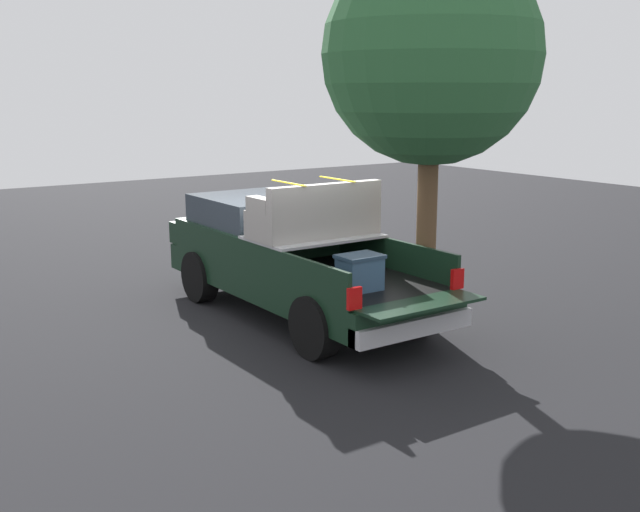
{
  "coord_description": "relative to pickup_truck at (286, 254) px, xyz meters",
  "views": [
    {
      "loc": [
        -9.85,
        6.39,
        3.52
      ],
      "look_at": [
        -0.6,
        0.0,
        1.1
      ],
      "focal_mm": 42.79,
      "sensor_mm": 36.0,
      "label": 1
    }
  ],
  "objects": [
    {
      "name": "ground_plane",
      "position": [
        -0.36,
        -0.0,
        -0.96
      ],
      "size": [
        40.0,
        40.0,
        0.0
      ],
      "primitive_type": "plane",
      "color": "black"
    },
    {
      "name": "pickup_truck",
      "position": [
        0.0,
        0.0,
        0.0
      ],
      "size": [
        6.05,
        2.06,
        2.23
      ],
      "color": "black",
      "rests_on": "ground_plane"
    },
    {
      "name": "trash_can",
      "position": [
        2.25,
        -0.82,
        -0.46
      ],
      "size": [
        0.6,
        0.6,
        0.98
      ],
      "color": "#2D2D33",
      "rests_on": "ground_plane"
    },
    {
      "name": "tree_background",
      "position": [
        -2.02,
        -1.18,
        3.06
      ],
      "size": [
        3.12,
        3.12,
        5.6
      ],
      "color": "brown",
      "rests_on": "ground_plane"
    }
  ]
}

